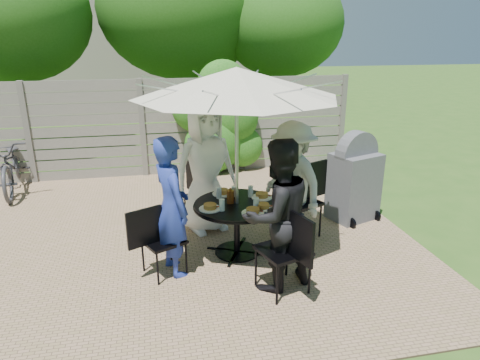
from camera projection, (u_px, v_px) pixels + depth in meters
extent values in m
plane|color=#30561A|center=(146.00, 247.00, 5.52)|extent=(60.00, 60.00, 0.00)
cube|color=#9D785B|center=(146.00, 230.00, 5.98)|extent=(7.00, 6.00, 0.02)
cube|color=gray|center=(143.00, 129.00, 8.00)|extent=(8.00, 0.10, 1.85)
ellipsoid|color=#185C15|center=(218.00, 129.00, 8.14)|extent=(1.20, 0.70, 1.80)
cube|color=gray|center=(142.00, 37.00, 15.83)|extent=(10.00, 6.00, 5.00)
ellipsoid|color=#225513|center=(11.00, 15.00, 8.71)|extent=(3.20, 3.20, 2.72)
ellipsoid|color=#225513|center=(181.00, 7.00, 9.78)|extent=(3.80, 3.80, 3.23)
ellipsoid|color=#225513|center=(282.00, 23.00, 9.66)|extent=(2.80, 2.80, 2.38)
cylinder|color=black|center=(237.00, 204.00, 5.14)|extent=(1.31, 1.31, 0.03)
cylinder|color=black|center=(237.00, 229.00, 5.25)|extent=(0.07, 0.07, 0.66)
cylinder|color=black|center=(237.00, 252.00, 5.35)|extent=(0.55, 0.55, 0.04)
cylinder|color=silver|center=(237.00, 172.00, 5.01)|extent=(0.04, 0.04, 2.15)
cone|color=beige|center=(237.00, 82.00, 4.68)|extent=(2.98, 2.98, 0.33)
cube|color=black|center=(203.00, 197.00, 5.99)|extent=(0.57, 0.57, 0.03)
cube|color=black|center=(194.00, 178.00, 6.08)|extent=(0.20, 0.40, 0.44)
imported|color=white|center=(206.00, 168.00, 5.74)|extent=(1.01, 0.82, 1.79)
cube|color=black|center=(163.00, 241.00, 4.76)|extent=(0.55, 0.55, 0.03)
cube|color=black|center=(145.00, 227.00, 4.57)|extent=(0.38, 0.21, 0.42)
imported|color=navy|center=(172.00, 207.00, 4.70)|extent=(0.56, 0.68, 1.61)
cube|color=black|center=(283.00, 250.00, 4.43)|extent=(0.59, 0.59, 0.04)
cube|color=black|center=(298.00, 237.00, 4.15)|extent=(0.17, 0.46, 0.48)
imported|color=black|center=(277.00, 216.00, 4.42)|extent=(0.96, 0.85, 1.65)
cube|color=black|center=(299.00, 202.00, 5.66)|extent=(0.64, 0.64, 0.04)
cube|color=black|center=(313.00, 180.00, 5.71)|extent=(0.45, 0.23, 0.49)
imported|color=#A7A7A2|center=(292.00, 182.00, 5.50)|extent=(0.90, 1.17, 1.59)
cylinder|color=white|center=(223.00, 194.00, 5.43)|extent=(0.26, 0.26, 0.01)
cylinder|color=olive|center=(223.00, 191.00, 5.42)|extent=(0.15, 0.15, 0.05)
cylinder|color=white|center=(210.00, 209.00, 4.96)|extent=(0.26, 0.26, 0.01)
cylinder|color=olive|center=(210.00, 206.00, 4.95)|extent=(0.15, 0.15, 0.05)
cylinder|color=white|center=(253.00, 213.00, 4.84)|extent=(0.26, 0.26, 0.01)
cylinder|color=olive|center=(253.00, 210.00, 4.83)|extent=(0.15, 0.15, 0.05)
cylinder|color=white|center=(262.00, 197.00, 5.31)|extent=(0.26, 0.26, 0.01)
cylinder|color=olive|center=(262.00, 195.00, 5.30)|extent=(0.15, 0.15, 0.05)
cylinder|color=white|center=(263.00, 208.00, 4.98)|extent=(0.24, 0.24, 0.01)
cylinder|color=olive|center=(263.00, 206.00, 4.97)|extent=(0.14, 0.14, 0.05)
cylinder|color=silver|center=(219.00, 193.00, 5.28)|extent=(0.07, 0.07, 0.14)
cylinder|color=silver|center=(222.00, 205.00, 4.91)|extent=(0.07, 0.07, 0.14)
cylinder|color=silver|center=(256.00, 203.00, 4.96)|extent=(0.07, 0.07, 0.14)
cylinder|color=silver|center=(251.00, 191.00, 5.33)|extent=(0.07, 0.07, 0.14)
cylinder|color=#59280C|center=(230.00, 197.00, 5.12)|extent=(0.09, 0.09, 0.16)
cylinder|color=#C6B293|center=(235.00, 192.00, 5.35)|extent=(0.08, 0.08, 0.12)
imported|color=#333338|center=(13.00, 164.00, 7.35)|extent=(0.87, 1.91, 0.97)
cube|color=#57575C|center=(354.00, 187.00, 6.21)|extent=(0.78, 0.69, 1.00)
cylinder|color=#57575C|center=(357.00, 154.00, 6.05)|extent=(0.69, 0.41, 0.66)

